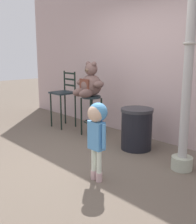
# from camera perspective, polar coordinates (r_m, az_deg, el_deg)

# --- Properties ---
(ground_plane) EXTENTS (24.00, 24.00, 0.00)m
(ground_plane) POSITION_cam_1_polar(r_m,az_deg,el_deg) (4.18, -5.16, -10.07)
(ground_plane) COLOR #65574B
(building_wall) EXTENTS (7.78, 0.30, 3.56)m
(building_wall) POSITION_cam_1_polar(r_m,az_deg,el_deg) (5.25, 11.74, 14.13)
(building_wall) COLOR #BA9F9E
(building_wall) RESTS_ON ground_plane
(bar_stool_with_teddy) EXTENTS (0.36, 0.36, 0.77)m
(bar_stool_with_teddy) POSITION_cam_1_polar(r_m,az_deg,el_deg) (5.31, -1.38, 0.87)
(bar_stool_with_teddy) COLOR #1D292F
(bar_stool_with_teddy) RESTS_ON ground_plane
(teddy_bear) EXTENTS (0.62, 0.56, 0.64)m
(teddy_bear) POSITION_cam_1_polar(r_m,az_deg,el_deg) (5.22, -1.68, 5.79)
(teddy_bear) COLOR brown
(teddy_bear) RESTS_ON bar_stool_with_teddy
(child_walking) EXTENTS (0.31, 0.25, 0.99)m
(child_walking) POSITION_cam_1_polar(r_m,az_deg,el_deg) (3.37, -0.22, -2.64)
(child_walking) COLOR #CDA7A9
(child_walking) RESTS_ON ground_plane
(trash_bin) EXTENTS (0.53, 0.53, 0.69)m
(trash_bin) POSITION_cam_1_polar(r_m,az_deg,el_deg) (4.63, 7.89, -3.40)
(trash_bin) COLOR black
(trash_bin) RESTS_ON ground_plane
(lamppost) EXTENTS (0.29, 0.29, 2.92)m
(lamppost) POSITION_cam_1_polar(r_m,az_deg,el_deg) (3.79, 17.75, 5.27)
(lamppost) COLOR #A9AD98
(lamppost) RESTS_ON ground_plane
(bar_chair_empty) EXTENTS (0.44, 0.44, 1.18)m
(bar_chair_empty) POSITION_cam_1_polar(r_m,az_deg,el_deg) (5.97, -6.99, 3.43)
(bar_chair_empty) COLOR #1D292F
(bar_chair_empty) RESTS_ON ground_plane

